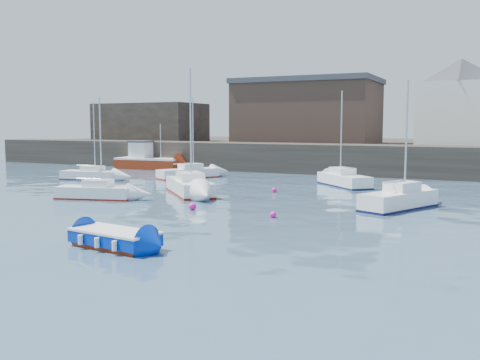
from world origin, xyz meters
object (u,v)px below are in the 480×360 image
at_px(buoy_far, 274,192).
at_px(sailboat_f, 344,179).
at_px(sailboat_a, 95,192).
at_px(sailboat_h, 188,173).
at_px(blue_dinghy, 115,238).
at_px(buoy_near, 192,210).
at_px(sailboat_c, 399,199).
at_px(sailboat_e, 91,175).
at_px(sailboat_b, 189,186).
at_px(buoy_mid, 273,218).
at_px(fishing_boat, 148,160).

bearing_deg(buoy_far, sailboat_f, 59.31).
height_order(sailboat_a, sailboat_h, sailboat_h).
bearing_deg(sailboat_h, blue_dinghy, -64.78).
xyz_separation_m(buoy_near, buoy_far, (1.23, 9.79, 0.00)).
xyz_separation_m(sailboat_c, buoy_far, (-9.68, 4.04, -0.58)).
bearing_deg(buoy_far, blue_dinghy, -87.36).
height_order(sailboat_a, sailboat_f, sailboat_f).
height_order(sailboat_c, sailboat_e, sailboat_c).
distance_m(sailboat_b, buoy_mid, 11.35).
bearing_deg(buoy_mid, blue_dinghy, -108.52).
distance_m(sailboat_a, sailboat_e, 13.18).
height_order(blue_dinghy, sailboat_e, sailboat_e).
xyz_separation_m(sailboat_c, buoy_mid, (-5.63, -6.11, -0.58)).
bearing_deg(sailboat_h, buoy_mid, -47.03).
relative_size(sailboat_c, buoy_mid, 21.19).
distance_m(sailboat_e, buoy_far, 18.55).
height_order(buoy_near, buoy_far, buoy_near).
bearing_deg(sailboat_a, buoy_mid, -6.52).
bearing_deg(buoy_near, sailboat_e, 147.79).
xyz_separation_m(fishing_boat, sailboat_h, (9.60, -7.01, -0.50)).
relative_size(sailboat_e, sailboat_h, 0.93).
height_order(sailboat_b, sailboat_h, sailboat_b).
relative_size(blue_dinghy, sailboat_a, 0.61).
distance_m(sailboat_f, sailboat_h, 14.90).
xyz_separation_m(sailboat_a, sailboat_e, (-8.93, 9.69, -0.02)).
distance_m(sailboat_c, sailboat_f, 11.82).
height_order(fishing_boat, sailboat_a, sailboat_a).
xyz_separation_m(sailboat_b, buoy_near, (3.96, -6.20, -0.58)).
height_order(sailboat_b, buoy_mid, sailboat_b).
bearing_deg(sailboat_h, buoy_near, -58.03).
height_order(fishing_boat, sailboat_e, sailboat_e).
distance_m(blue_dinghy, sailboat_h, 28.58).
bearing_deg(buoy_far, sailboat_b, -145.34).
bearing_deg(sailboat_h, sailboat_e, -144.33).
distance_m(blue_dinghy, buoy_near, 10.01).
xyz_separation_m(sailboat_c, buoy_near, (-10.92, -5.75, -0.58)).
bearing_deg(buoy_near, fishing_boat, 130.39).
xyz_separation_m(fishing_boat, buoy_near, (19.64, -23.09, -0.99)).
distance_m(sailboat_a, buoy_near, 8.45).
xyz_separation_m(sailboat_a, buoy_mid, (13.64, -1.56, -0.48)).
bearing_deg(buoy_mid, sailboat_h, 132.97).
bearing_deg(sailboat_b, sailboat_a, -131.25).
distance_m(sailboat_a, sailboat_b, 6.66).
relative_size(fishing_boat, sailboat_f, 1.01).
height_order(sailboat_c, buoy_far, sailboat_c).
xyz_separation_m(blue_dinghy, sailboat_c, (8.78, 15.52, 0.17)).
relative_size(sailboat_f, buoy_mid, 21.53).
xyz_separation_m(fishing_boat, buoy_far, (20.87, -13.30, -0.99)).
distance_m(blue_dinghy, fishing_boat, 39.42).
distance_m(sailboat_c, sailboat_h, 23.37).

